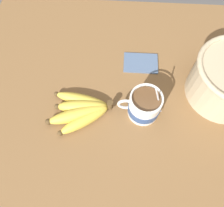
{
  "coord_description": "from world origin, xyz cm",
  "views": [
    {
      "loc": [
        2.62,
        27.38,
        69.57
      ],
      "look_at": [
        4.5,
        -3.36,
        7.68
      ],
      "focal_mm": 35.0,
      "sensor_mm": 36.0,
      "label": 1
    }
  ],
  "objects": [
    {
      "name": "table",
      "position": [
        0.0,
        0.0,
        1.58
      ],
      "size": [
        113.56,
        113.56,
        3.16
      ],
      "color": "brown",
      "rests_on": "ground"
    },
    {
      "name": "coffee_mug",
      "position": [
        -5.65,
        -3.08,
        7.76
      ],
      "size": [
        14.84,
        10.24,
        15.28
      ],
      "color": "white",
      "rests_on": "table"
    },
    {
      "name": "banana_bunch",
      "position": [
        14.48,
        -1.55,
        5.24
      ],
      "size": [
        21.14,
        17.09,
        4.43
      ],
      "color": "#4C381E",
      "rests_on": "table"
    },
    {
      "name": "napkin",
      "position": [
        -5.04,
        -23.01,
        3.46
      ],
      "size": [
        12.68,
        8.9,
        0.6
      ],
      "color": "slate",
      "rests_on": "table"
    }
  ]
}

